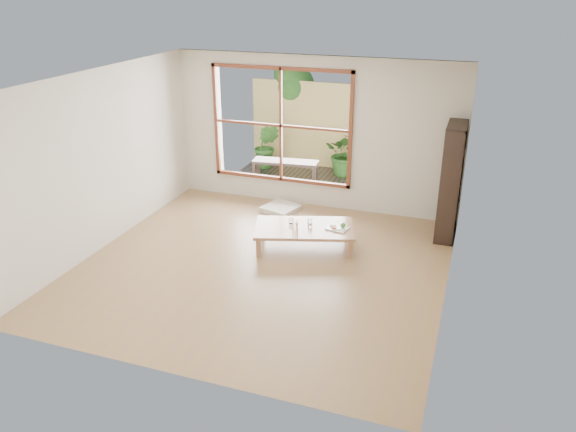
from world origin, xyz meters
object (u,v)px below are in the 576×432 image
Objects in this scene: bookshelf at (451,182)px; food_tray at (338,228)px; garden_bench at (285,164)px; low_table at (304,229)px.

food_tray is (-1.48, -1.03, -0.55)m from bookshelf.
garden_bench is (-3.23, 1.55, -0.52)m from bookshelf.
low_table is 2.95m from garden_bench.
low_table is at bearing -71.58° from garden_bench.
low_table is 0.93× the size of bookshelf.
low_table is at bearing -159.93° from food_tray.
garden_bench is at bearing 134.02° from food_tray.
low_table is 4.85× the size of food_tray.
garden_bench is (-1.74, 2.58, 0.03)m from food_tray.
bookshelf is at bearing 12.26° from low_table.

